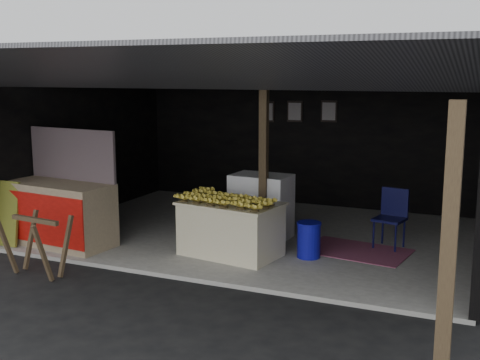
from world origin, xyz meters
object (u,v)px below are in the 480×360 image
at_px(banana_table, 231,229).
at_px(sawhorse, 36,239).
at_px(plastic_chair, 392,213).
at_px(white_crate, 261,206).
at_px(water_barrel, 309,241).
at_px(neighbor_stall, 60,211).

bearing_deg(banana_table, sawhorse, -131.55).
bearing_deg(plastic_chair, white_crate, -159.74).
relative_size(white_crate, water_barrel, 2.09).
distance_m(water_barrel, plastic_chair, 1.46).
bearing_deg(white_crate, water_barrel, -32.48).
bearing_deg(plastic_chair, banana_table, -134.31).
bearing_deg(banana_table, plastic_chair, 42.01).
relative_size(banana_table, plastic_chair, 1.72).
bearing_deg(water_barrel, banana_table, -162.33).
distance_m(banana_table, white_crate, 1.09).
bearing_deg(neighbor_stall, plastic_chair, 27.83).
xyz_separation_m(white_crate, neighbor_stall, (-2.71, -1.62, 0.02)).
bearing_deg(neighbor_stall, water_barrel, 19.07).
xyz_separation_m(water_barrel, plastic_chair, (1.00, 1.03, 0.29)).
xyz_separation_m(banana_table, plastic_chair, (2.08, 1.37, 0.14)).
height_order(banana_table, water_barrel, banana_table).
relative_size(banana_table, sawhorse, 1.90).
relative_size(neighbor_stall, plastic_chair, 1.99).
relative_size(banana_table, water_barrel, 3.16).
xyz_separation_m(banana_table, white_crate, (0.05, 1.09, 0.12)).
height_order(white_crate, plastic_chair, white_crate).
height_order(white_crate, water_barrel, white_crate).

